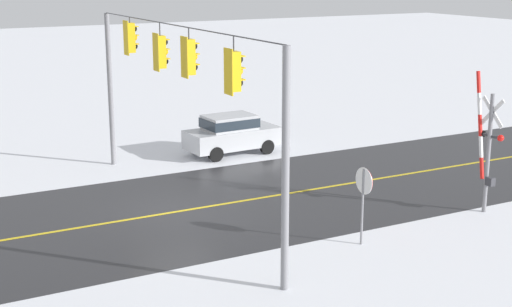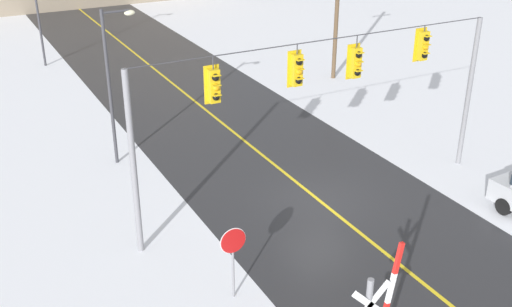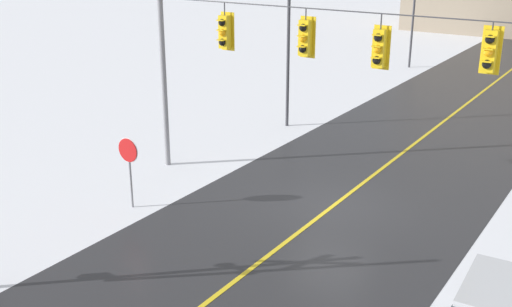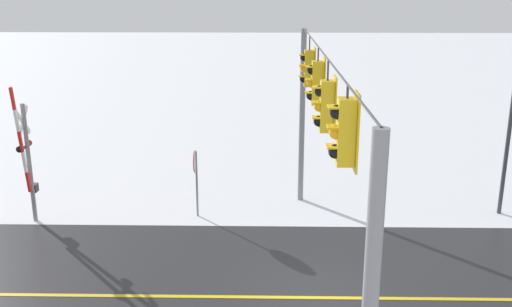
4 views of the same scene
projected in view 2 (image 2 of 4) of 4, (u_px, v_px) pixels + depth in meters
ground_plane at (320, 201)px, 23.45m from camera, size 160.00×160.00×0.00m
road_asphalt at (247, 143)px, 28.25m from camera, size 9.00×80.00×0.01m
lane_centre_line at (247, 143)px, 28.25m from camera, size 0.14×72.00×0.01m
signal_span at (325, 90)px, 21.57m from camera, size 14.20×0.47×6.22m
stop_sign at (233, 248)px, 17.56m from camera, size 0.80×0.09×2.35m
streetlamp_near at (113, 73)px, 24.90m from camera, size 1.39×0.28×6.50m
streetlamp_far at (40, 2)px, 37.45m from camera, size 1.39×0.28×6.50m
utility_pole at (337, 8)px, 35.06m from camera, size 1.80×0.24×7.99m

